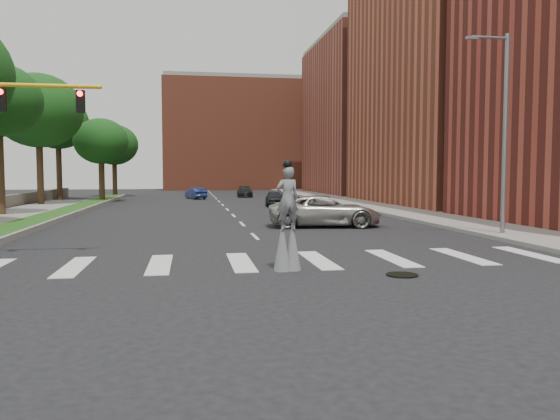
# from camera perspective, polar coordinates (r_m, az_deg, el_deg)

# --- Properties ---
(ground_plane) EXTENTS (160.00, 160.00, 0.00)m
(ground_plane) POSITION_cam_1_polar(r_m,az_deg,el_deg) (16.98, 0.56, -5.93)
(ground_plane) COLOR black
(ground_plane) RESTS_ON ground
(grass_median) EXTENTS (2.00, 60.00, 0.25)m
(grass_median) POSITION_cam_1_polar(r_m,az_deg,el_deg) (37.57, -22.65, -0.58)
(grass_median) COLOR #1C4A15
(grass_median) RESTS_ON ground
(median_curb) EXTENTS (0.20, 60.00, 0.28)m
(median_curb) POSITION_cam_1_polar(r_m,az_deg,el_deg) (37.34, -21.08, -0.55)
(median_curb) COLOR gray
(median_curb) RESTS_ON ground
(sidewalk_right) EXTENTS (5.00, 90.00, 0.18)m
(sidewalk_right) POSITION_cam_1_polar(r_m,az_deg,el_deg) (44.33, 10.90, 0.26)
(sidewalk_right) COLOR gray
(sidewalk_right) RESTS_ON ground
(manhole) EXTENTS (0.90, 0.90, 0.04)m
(manhole) POSITION_cam_1_polar(r_m,az_deg,el_deg) (15.90, 12.63, -6.63)
(manhole) COLOR black
(manhole) RESTS_ON ground
(building_mid) EXTENTS (16.00, 22.00, 24.00)m
(building_mid) POSITION_cam_1_polar(r_m,az_deg,el_deg) (53.50, 19.00, 13.55)
(building_mid) COLOR #A04A32
(building_mid) RESTS_ON ground
(building_far) EXTENTS (16.00, 22.00, 20.00)m
(building_far) POSITION_cam_1_polar(r_m,az_deg,el_deg) (75.07, 10.10, 9.35)
(building_far) COLOR #9C4939
(building_far) RESTS_ON ground
(building_backdrop) EXTENTS (26.00, 14.00, 18.00)m
(building_backdrop) POSITION_cam_1_polar(r_m,az_deg,el_deg) (95.08, -4.10, 7.65)
(building_backdrop) COLOR #A04A32
(building_backdrop) RESTS_ON ground
(streetlight) EXTENTS (2.05, 0.20, 9.00)m
(streetlight) POSITION_cam_1_polar(r_m,az_deg,el_deg) (26.45, 22.28, 7.98)
(streetlight) COLOR slate
(streetlight) RESTS_ON ground
(stilt_performer) EXTENTS (0.84, 0.58, 3.28)m
(stilt_performer) POSITION_cam_1_polar(r_m,az_deg,el_deg) (16.13, 0.77, -1.57)
(stilt_performer) COLOR #382616
(stilt_performer) RESTS_ON ground
(suv_crossing) EXTENTS (6.29, 3.42, 1.67)m
(suv_crossing) POSITION_cam_1_polar(r_m,az_deg,el_deg) (29.28, 4.71, -0.10)
(suv_crossing) COLOR #B8B5AD
(suv_crossing) RESTS_ON ground
(car_near) EXTENTS (1.95, 4.03, 1.33)m
(car_near) POSITION_cam_1_polar(r_m,az_deg,el_deg) (46.34, -0.53, 1.20)
(car_near) COLOR black
(car_near) RESTS_ON ground
(car_mid) EXTENTS (2.43, 3.93, 1.22)m
(car_mid) POSITION_cam_1_polar(r_m,az_deg,el_deg) (59.83, -8.79, 1.74)
(car_mid) COLOR navy
(car_mid) RESTS_ON ground
(car_far) EXTENTS (1.96, 4.35, 1.24)m
(car_far) POSITION_cam_1_polar(r_m,az_deg,el_deg) (63.92, -3.71, 1.92)
(car_far) COLOR black
(car_far) RESTS_ON ground
(tree_4) EXTENTS (7.40, 7.40, 11.29)m
(tree_4) POSITION_cam_1_polar(r_m,az_deg,el_deg) (51.50, -23.94, 9.44)
(tree_4) COLOR #382616
(tree_4) RESTS_ON ground
(tree_5) EXTENTS (6.24, 6.24, 10.58)m
(tree_5) POSITION_cam_1_polar(r_m,az_deg,el_deg) (61.01, -22.20, 8.37)
(tree_5) COLOR #382616
(tree_5) RESTS_ON ground
(tree_6) EXTENTS (5.18, 5.18, 8.09)m
(tree_6) POSITION_cam_1_polar(r_m,az_deg,el_deg) (55.78, -18.21, 6.80)
(tree_6) COLOR #382616
(tree_6) RESTS_ON ground
(tree_7) EXTENTS (5.64, 5.64, 8.55)m
(tree_7) POSITION_cam_1_polar(r_m,az_deg,el_deg) (68.12, -16.95, 6.51)
(tree_7) COLOR #382616
(tree_7) RESTS_ON ground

